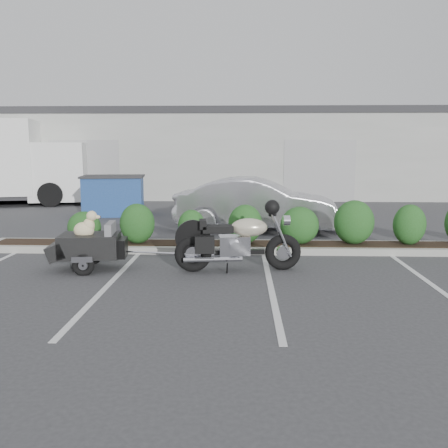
{
  "coord_description": "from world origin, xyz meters",
  "views": [
    {
      "loc": [
        0.7,
        -8.17,
        2.26
      ],
      "look_at": [
        0.37,
        1.21,
        0.75
      ],
      "focal_mm": 38.0,
      "sensor_mm": 36.0,
      "label": 1
    }
  ],
  "objects_px": {
    "motorcycle": "(238,242)",
    "sedan": "(257,204)",
    "dumpster": "(114,195)",
    "pet_trailer": "(89,245)"
  },
  "relations": [
    {
      "from": "sedan",
      "to": "dumpster",
      "type": "distance_m",
      "value": 5.57
    },
    {
      "from": "sedan",
      "to": "dumpster",
      "type": "relative_size",
      "value": 1.99
    },
    {
      "from": "sedan",
      "to": "motorcycle",
      "type": "bearing_deg",
      "value": -178.16
    },
    {
      "from": "motorcycle",
      "to": "pet_trailer",
      "type": "xyz_separation_m",
      "value": [
        -2.79,
        0.02,
        -0.07
      ]
    },
    {
      "from": "pet_trailer",
      "to": "motorcycle",
      "type": "bearing_deg",
      "value": -7.12
    },
    {
      "from": "motorcycle",
      "to": "sedan",
      "type": "relative_size",
      "value": 0.54
    },
    {
      "from": "dumpster",
      "to": "pet_trailer",
      "type": "bearing_deg",
      "value": -86.4
    },
    {
      "from": "motorcycle",
      "to": "pet_trailer",
      "type": "distance_m",
      "value": 2.79
    },
    {
      "from": "motorcycle",
      "to": "sedan",
      "type": "bearing_deg",
      "value": 77.07
    },
    {
      "from": "pet_trailer",
      "to": "sedan",
      "type": "relative_size",
      "value": 0.43
    }
  ]
}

